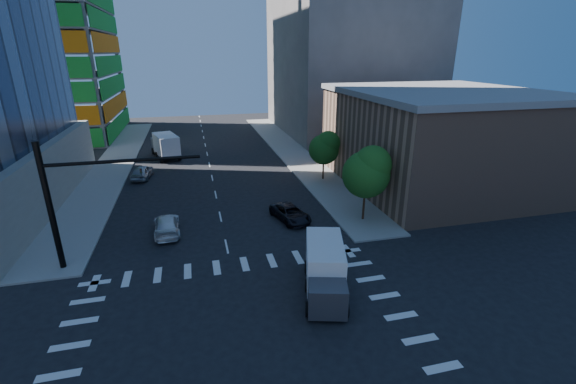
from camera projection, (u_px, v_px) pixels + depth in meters
name	position (u px, v px, depth m)	size (l,w,h in m)	color
ground	(250.00, 356.00, 19.36)	(160.00, 160.00, 0.00)	black
road_markings	(250.00, 356.00, 19.36)	(20.00, 20.00, 0.01)	silver
sidewalk_ne	(291.00, 152.00, 58.62)	(5.00, 60.00, 0.15)	gray
sidewalk_nw	(115.00, 162.00, 52.92)	(5.00, 60.00, 0.15)	gray
commercial_building	(439.00, 138.00, 43.28)	(20.50, 22.50, 10.60)	#987058
bg_building_ne	(347.00, 54.00, 70.80)	(24.00, 30.00, 28.00)	#615A57
signal_mast_nw	(72.00, 194.00, 25.67)	(10.20, 0.40, 9.00)	black
tree_south	(368.00, 171.00, 33.30)	(4.16, 4.16, 6.82)	#382316
tree_north	(325.00, 147.00, 44.54)	(3.54, 3.52, 5.78)	#382316
car_nb_far	(290.00, 213.00, 34.80)	(2.23, 4.83, 1.34)	black
car_sb_near	(167.00, 225.00, 32.32)	(2.04, 5.02, 1.46)	silver
car_sb_mid	(142.00, 172.00, 46.31)	(1.89, 4.71, 1.60)	#A9ACB1
box_truck_near	(325.00, 275.00, 23.96)	(3.99, 6.29, 3.06)	black
box_truck_far	(165.00, 147.00, 55.35)	(4.49, 7.12, 3.47)	black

